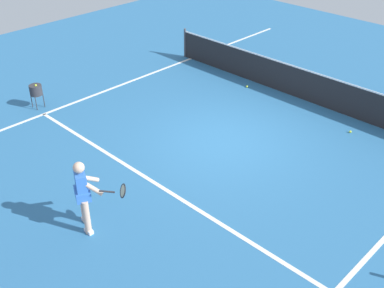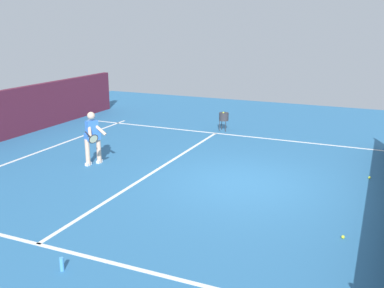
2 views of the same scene
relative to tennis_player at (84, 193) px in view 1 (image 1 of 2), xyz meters
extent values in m
plane|color=teal|center=(-0.26, 4.42, -0.85)|extent=(24.19, 24.19, 0.00)
cube|color=white|center=(-0.26, 1.92, -0.84)|extent=(9.33, 0.10, 0.01)
cube|color=white|center=(-4.93, 4.42, -0.84)|extent=(0.10, 16.61, 0.01)
cylinder|color=#4C4C51|center=(-5.23, 7.93, -0.33)|extent=(0.08, 0.08, 1.04)
cube|color=#232326|center=(-0.26, 7.93, -0.39)|extent=(9.85, 0.02, 0.92)
cube|color=white|center=(-0.26, 7.93, 0.10)|extent=(9.85, 0.02, 0.04)
cylinder|color=beige|center=(-0.18, 0.06, -0.46)|extent=(0.13, 0.13, 0.78)
cylinder|color=beige|center=(0.14, -0.10, -0.46)|extent=(0.13, 0.13, 0.78)
cube|color=white|center=(-0.18, 0.06, -0.81)|extent=(0.20, 0.10, 0.08)
cube|color=white|center=(0.14, -0.10, -0.81)|extent=(0.20, 0.10, 0.08)
cube|color=#3875D6|center=(-0.02, -0.02, 0.19)|extent=(0.38, 0.32, 0.52)
cube|color=#3875D6|center=(-0.02, -0.02, -0.01)|extent=(0.48, 0.43, 0.20)
sphere|color=beige|center=(-0.02, -0.02, 0.59)|extent=(0.22, 0.22, 0.22)
cylinder|color=beige|center=(-0.09, 0.18, 0.21)|extent=(0.10, 0.48, 0.37)
cylinder|color=beige|center=(0.18, 0.05, 0.21)|extent=(0.43, 0.37, 0.37)
cylinder|color=black|center=(0.47, 0.21, 0.17)|extent=(0.16, 0.28, 0.14)
torus|color=black|center=(0.60, 0.48, 0.11)|extent=(0.31, 0.23, 0.28)
cylinder|color=beige|center=(0.60, 0.48, 0.11)|extent=(0.26, 0.19, 0.23)
sphere|color=#D1E533|center=(-1.91, 7.41, -0.81)|extent=(0.07, 0.07, 0.07)
sphere|color=#D1E533|center=(1.88, 7.10, -0.81)|extent=(0.07, 0.07, 0.07)
cylinder|color=#333338|center=(-5.43, 2.05, -0.30)|extent=(0.36, 0.36, 0.30)
cylinder|color=#333338|center=(-5.30, 2.18, -0.65)|extent=(0.02, 0.02, 0.40)
cylinder|color=#333338|center=(-5.56, 1.92, -0.65)|extent=(0.02, 0.02, 0.40)
cylinder|color=#333338|center=(-5.30, 1.92, -0.65)|extent=(0.02, 0.02, 0.40)
sphere|color=#D1E533|center=(-5.38, 2.05, -0.14)|extent=(0.07, 0.07, 0.07)
camera|label=1|loc=(6.62, -3.79, 5.61)|focal=44.89mm
camera|label=2|loc=(10.01, 7.52, 3.13)|focal=41.11mm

